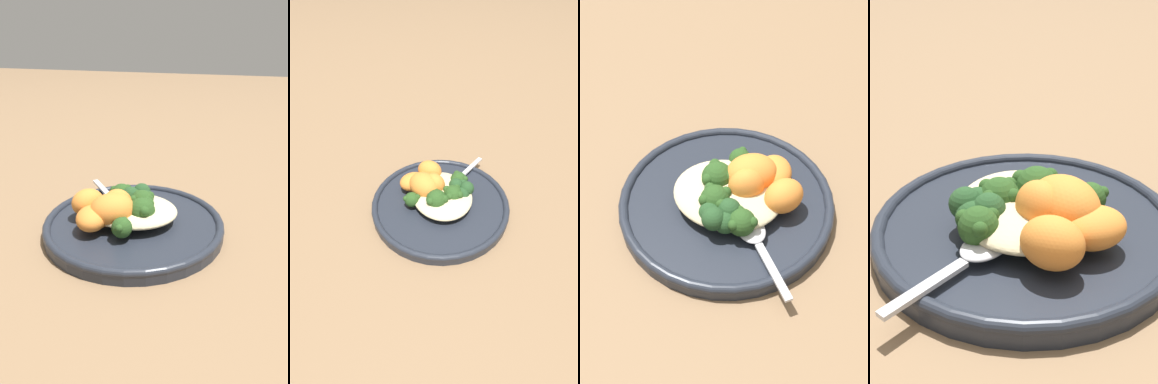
{
  "view_description": "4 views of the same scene",
  "coord_description": "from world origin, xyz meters",
  "views": [
    {
      "loc": [
        0.16,
        -0.46,
        0.28
      ],
      "look_at": [
        0.03,
        0.02,
        0.06
      ],
      "focal_mm": 35.0,
      "sensor_mm": 36.0,
      "label": 1
    },
    {
      "loc": [
        0.41,
        -0.09,
        0.43
      ],
      "look_at": [
        0.02,
        -0.01,
        0.05
      ],
      "focal_mm": 28.0,
      "sensor_mm": 36.0,
      "label": 2
    },
    {
      "loc": [
        -0.12,
        0.42,
        0.51
      ],
      "look_at": [
        0.01,
        0.02,
        0.04
      ],
      "focal_mm": 50.0,
      "sensor_mm": 36.0,
      "label": 3
    },
    {
      "loc": [
        -0.37,
        0.08,
        0.27
      ],
      "look_at": [
        0.0,
        0.02,
        0.06
      ],
      "focal_mm": 50.0,
      "sensor_mm": 36.0,
      "label": 4
    }
  ],
  "objects": [
    {
      "name": "sweet_potato_chunk_3",
      "position": [
        -0.03,
        -0.04,
        0.04
      ],
      "size": [
        0.05,
        0.06,
        0.03
      ],
      "primitive_type": "ellipsoid",
      "rotation": [
        0.0,
        0.0,
        4.93
      ],
      "color": "orange",
      "rests_on": "plate"
    },
    {
      "name": "broccoli_stalk_3",
      "position": [
        -0.02,
        0.03,
        0.04
      ],
      "size": [
        0.04,
        0.1,
        0.03
      ],
      "rotation": [
        0.0,
        0.0,
        1.51
      ],
      "color": "#9EBC66",
      "rests_on": "plate"
    },
    {
      "name": "broccoli_stalk_0",
      "position": [
        0.0,
        -0.03,
        0.03
      ],
      "size": [
        0.07,
        0.08,
        0.03
      ],
      "rotation": [
        0.0,
        0.0,
        -0.84
      ],
      "color": "#9EBC66",
      "rests_on": "plate"
    },
    {
      "name": "kale_tuft",
      "position": [
        0.01,
        0.05,
        0.04
      ],
      "size": [
        0.05,
        0.05,
        0.03
      ],
      "color": "#234723",
      "rests_on": "plate"
    },
    {
      "name": "sweet_potato_chunk_0",
      "position": [
        -0.01,
        -0.02,
        0.05
      ],
      "size": [
        0.08,
        0.08,
        0.05
      ],
      "primitive_type": "ellipsoid",
      "rotation": [
        0.0,
        0.0,
        0.56
      ],
      "color": "orange",
      "rests_on": "plate"
    },
    {
      "name": "sweet_potato_chunk_2",
      "position": [
        -0.01,
        0.0,
        0.05
      ],
      "size": [
        0.06,
        0.05,
        0.05
      ],
      "primitive_type": "ellipsoid",
      "rotation": [
        0.0,
        0.0,
        0.56
      ],
      "color": "orange",
      "rests_on": "plate"
    },
    {
      "name": "ground_plane",
      "position": [
        0.0,
        0.0,
        0.0
      ],
      "size": [
        4.0,
        4.0,
        0.0
      ],
      "primitive_type": "plane",
      "color": "#846647"
    },
    {
      "name": "sweet_potato_chunk_1",
      "position": [
        -0.05,
        0.0,
        0.04
      ],
      "size": [
        0.06,
        0.06,
        0.04
      ],
      "primitive_type": "ellipsoid",
      "rotation": [
        0.0,
        0.0,
        0.93
      ],
      "color": "orange",
      "rests_on": "plate"
    },
    {
      "name": "spoon",
      "position": [
        -0.04,
        0.05,
        0.03
      ],
      "size": [
        0.1,
        0.11,
        0.01
      ],
      "rotation": [
        0.0,
        0.0,
        2.27
      ],
      "color": "silver",
      "rests_on": "plate"
    },
    {
      "name": "quinoa_mound",
      "position": [
        0.01,
        0.01,
        0.03
      ],
      "size": [
        0.13,
        0.11,
        0.02
      ],
      "primitive_type": "ellipsoid",
      "color": "beige",
      "rests_on": "plate"
    },
    {
      "name": "broccoli_stalk_2",
      "position": [
        0.02,
        0.02,
        0.04
      ],
      "size": [
        0.08,
        0.07,
        0.04
      ],
      "rotation": [
        0.0,
        0.0,
        0.71
      ],
      "color": "#9EBC66",
      "rests_on": "plate"
    },
    {
      "name": "plate",
      "position": [
        0.01,
        0.01,
        0.01
      ],
      "size": [
        0.27,
        0.27,
        0.02
      ],
      "color": "#232833",
      "rests_on": "ground_plane"
    },
    {
      "name": "broccoli_stalk_1",
      "position": [
        0.03,
        -0.01,
        0.04
      ],
      "size": [
        0.09,
        0.04,
        0.04
      ],
      "rotation": [
        0.0,
        0.0,
        0.06
      ],
      "color": "#9EBC66",
      "rests_on": "plate"
    }
  ]
}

